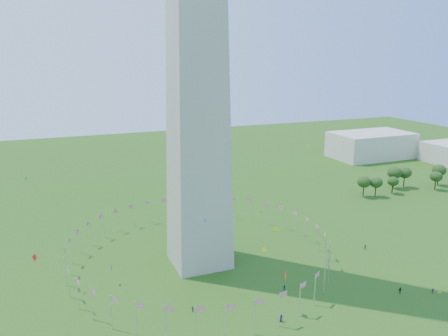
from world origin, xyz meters
The scene contains 4 objects.
flag_ring centered at (0.00, 50.00, 4.50)m, with size 80.24×80.24×9.00m.
gov_building_east_a centered at (150.00, 150.00, 8.00)m, with size 50.00×30.00×16.00m, color beige.
kites_aloft centered at (6.57, 26.36, 17.57)m, with size 97.85×61.28×30.16m.
tree_line_east centered at (115.90, 85.75, 4.93)m, with size 53.64×15.81×10.74m.
Camera 1 is at (-39.74, -70.62, 63.43)m, focal length 35.00 mm.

